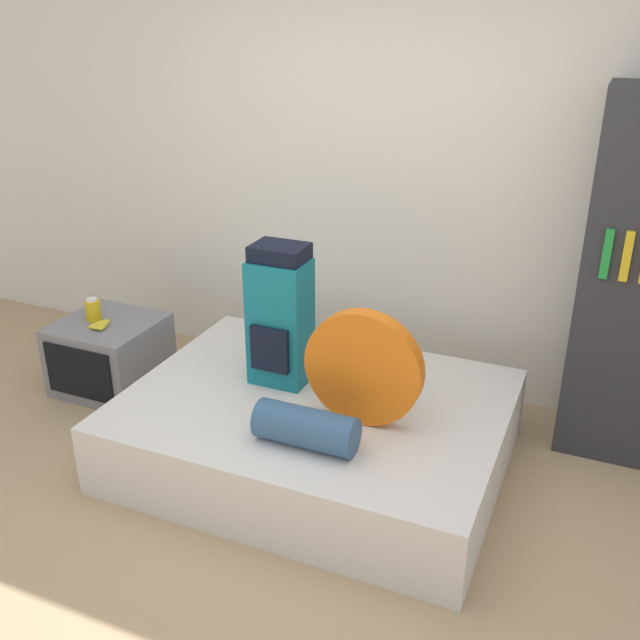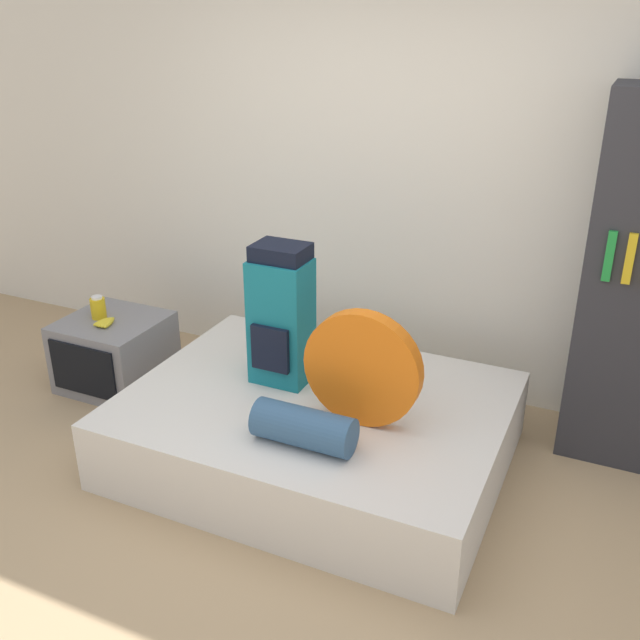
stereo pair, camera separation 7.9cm
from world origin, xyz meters
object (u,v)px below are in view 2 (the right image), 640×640
at_px(backpack, 281,316).
at_px(canister, 98,308).
at_px(tent_bag, 363,369).
at_px(sleeping_roll, 304,427).
at_px(television, 115,352).

bearing_deg(backpack, canister, 175.17).
bearing_deg(canister, backpack, -4.83).
relative_size(backpack, tent_bag, 1.31).
bearing_deg(sleeping_roll, television, 158.94).
bearing_deg(canister, tent_bag, -10.01).
distance_m(sleeping_roll, television, 1.80).
bearing_deg(canister, sleeping_roll, -20.09).
xyz_separation_m(sleeping_roll, television, (-1.67, 0.64, -0.25)).
bearing_deg(sleeping_roll, tent_bag, 60.98).
distance_m(backpack, canister, 1.39).
bearing_deg(television, sleeping_roll, -21.06).
relative_size(backpack, television, 1.28).
relative_size(television, canister, 4.10).
xyz_separation_m(backpack, canister, (-1.37, 0.12, -0.24)).
distance_m(backpack, television, 1.39).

